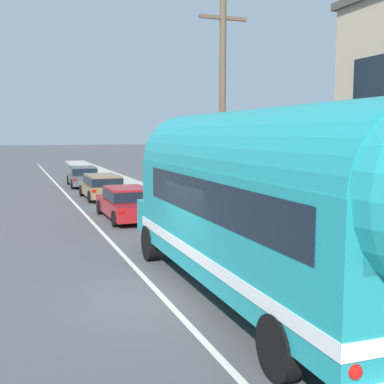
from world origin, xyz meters
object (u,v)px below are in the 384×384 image
Objects in this scene: car_lead at (127,202)px; car_third at (83,176)px; car_second at (102,185)px; utility_pole at (222,111)px; painted_bus at (263,199)px.

car_lead is 14.06m from car_third.
car_third is at bearing 90.27° from car_second.
utility_pole is at bearing -81.60° from car_third.
car_second is at bearing 90.27° from painted_bus.
utility_pole is 18.44m from car_third.
car_second is (0.13, 6.87, 0.04)m from car_lead.
car_lead is (-0.22, 11.80, -1.56)m from painted_bus.
utility_pole is 0.70× the size of painted_bus.
painted_bus reaches higher than car_lead.
car_third is at bearing 98.40° from utility_pole.
car_third is (-2.64, 17.88, -3.69)m from utility_pole.
car_second is at bearing 88.92° from car_lead.
car_lead is 6.88m from car_second.
painted_bus is 25.91m from car_third.
car_third is at bearing 90.27° from painted_bus.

